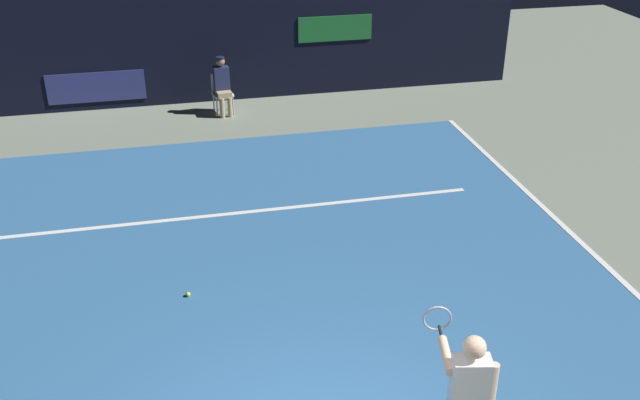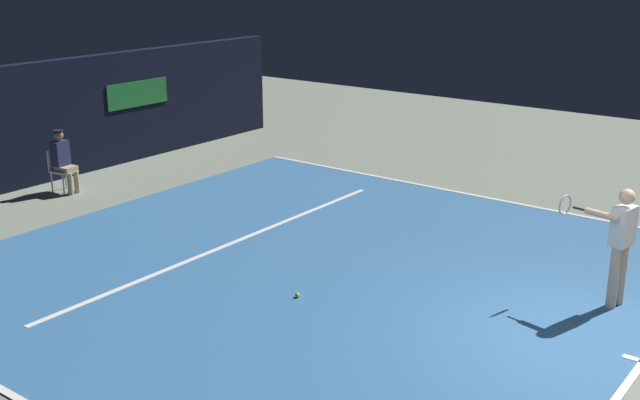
# 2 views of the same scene
# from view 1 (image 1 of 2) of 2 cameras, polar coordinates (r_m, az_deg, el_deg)

# --- Properties ---
(ground_plane) EXTENTS (30.41, 30.41, 0.00)m
(ground_plane) POSITION_cam_1_polar(r_m,az_deg,el_deg) (10.81, -4.85, -5.44)
(ground_plane) COLOR gray
(court_surface) EXTENTS (10.26, 10.22, 0.01)m
(court_surface) POSITION_cam_1_polar(r_m,az_deg,el_deg) (10.80, -4.85, -5.41)
(court_surface) COLOR #336699
(court_surface) RESTS_ON ground
(line_sideline_left) EXTENTS (0.10, 10.22, 0.01)m
(line_sideline_left) POSITION_cam_1_polar(r_m,az_deg,el_deg) (12.40, 19.08, -2.31)
(line_sideline_left) COLOR white
(line_sideline_left) RESTS_ON court_surface
(line_service) EXTENTS (8.01, 0.10, 0.01)m
(line_service) POSITION_cam_1_polar(r_m,az_deg,el_deg) (12.33, -6.06, -0.98)
(line_service) COLOR white
(line_service) RESTS_ON court_surface
(back_wall) EXTENTS (15.08, 0.33, 2.60)m
(back_wall) POSITION_cam_1_polar(r_m,az_deg,el_deg) (17.44, -8.83, 11.92)
(back_wall) COLOR black
(back_wall) RESTS_ON ground
(tennis_player) EXTENTS (0.51, 1.01, 1.73)m
(tennis_player) POSITION_cam_1_polar(r_m,az_deg,el_deg) (7.27, 11.58, -15.09)
(tennis_player) COLOR beige
(tennis_player) RESTS_ON ground
(line_judge_on_chair) EXTENTS (0.49, 0.56, 1.32)m
(line_judge_on_chair) POSITION_cam_1_polar(r_m,az_deg,el_deg) (16.61, -7.74, 9.02)
(line_judge_on_chair) COLOR white
(line_judge_on_chair) RESTS_ON ground
(tennis_ball) EXTENTS (0.07, 0.07, 0.07)m
(tennis_ball) POSITION_cam_1_polar(r_m,az_deg,el_deg) (10.30, -10.41, -7.36)
(tennis_ball) COLOR #CCE033
(tennis_ball) RESTS_ON court_surface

